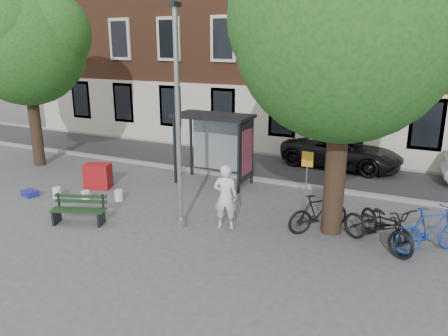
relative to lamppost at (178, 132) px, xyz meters
name	(u,v)px	position (x,y,z in m)	size (l,w,h in m)	color
ground	(181,226)	(0.00, 0.00, -2.78)	(90.00, 90.00, 0.00)	#4C4C4F
road	(266,167)	(0.00, 7.00, -2.78)	(40.00, 4.00, 0.01)	#28282B
curb_near	(248,178)	(0.00, 5.00, -2.72)	(40.00, 0.25, 0.12)	gray
curb_far	(281,155)	(0.00, 9.00, -2.72)	(40.00, 0.25, 0.12)	gray
building_row	(312,4)	(0.00, 13.00, 4.22)	(30.00, 8.00, 14.00)	brown
lamppost	(178,132)	(0.00, 0.00, 0.00)	(0.28, 0.35, 6.11)	#9EA0A3
tree_right	(346,21)	(4.01, 1.38, 2.83)	(5.76, 5.60, 8.20)	black
tree_left	(23,40)	(-8.99, 2.88, 2.43)	(5.18, 4.86, 7.40)	black
bus_shelter	(224,134)	(-0.61, 4.11, -0.87)	(2.85, 1.45, 2.62)	#1E2328
painter	(225,197)	(1.20, 0.48, -1.85)	(0.68, 0.45, 1.87)	white
bench	(79,211)	(-2.80, -1.12, -2.41)	(1.65, 1.02, 0.81)	#1E2328
bike_a	(378,228)	(5.27, 1.01, -2.22)	(0.75, 2.14, 1.12)	black
bike_b	(431,230)	(6.50, 1.34, -2.17)	(0.58, 2.05, 1.23)	#1C3F9A
bike_c	(386,224)	(5.45, 1.33, -2.21)	(0.77, 2.20, 1.15)	black
bike_d	(319,213)	(3.66, 1.35, -2.22)	(0.53, 1.87, 1.12)	black
car_dark	(341,151)	(2.86, 8.40, -2.09)	(2.30, 4.99, 1.39)	black
red_stand	(98,176)	(-4.52, 1.66, -2.33)	(0.90, 0.60, 0.90)	maroon
blue_crate	(30,193)	(-6.06, -0.08, -2.68)	(0.55, 0.40, 0.20)	navy
bucket_a	(119,195)	(-3.00, 0.92, -2.60)	(0.28, 0.28, 0.36)	white
bucket_b	(57,193)	(-5.08, 0.21, -2.60)	(0.28, 0.28, 0.36)	white
bucket_c	(86,196)	(-3.94, 0.38, -2.60)	(0.28, 0.28, 0.36)	silver
notice_sign	(307,169)	(3.00, 2.35, -1.30)	(0.35, 0.04, 2.02)	#9EA0A3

